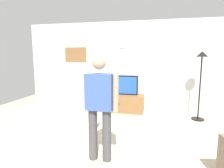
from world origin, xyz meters
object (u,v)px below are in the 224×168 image
object	(u,v)px
person_standing_nearer_lamp	(100,103)
wall_clock	(123,43)
tv_stand	(120,103)
floor_lamp	(201,71)
television	(121,85)
framed_picture	(76,55)

from	to	relation	value
person_standing_nearer_lamp	wall_clock	bearing A→B (deg)	93.07
tv_stand	floor_lamp	bearing A→B (deg)	-7.10
television	person_standing_nearer_lamp	world-z (taller)	person_standing_nearer_lamp
wall_clock	floor_lamp	distance (m)	2.33
floor_lamp	tv_stand	bearing A→B (deg)	172.90
wall_clock	person_standing_nearer_lamp	xyz separation A→B (m)	(0.16, -2.96, -1.12)
floor_lamp	person_standing_nearer_lamp	world-z (taller)	floor_lamp
floor_lamp	person_standing_nearer_lamp	bearing A→B (deg)	-129.35
tv_stand	framed_picture	world-z (taller)	framed_picture
framed_picture	wall_clock	bearing A→B (deg)	-0.19
wall_clock	floor_lamp	world-z (taller)	wall_clock
wall_clock	framed_picture	xyz separation A→B (m)	(-1.54, 0.00, -0.35)
tv_stand	floor_lamp	world-z (taller)	floor_lamp
television	floor_lamp	size ratio (longest dim) A/B	0.57
floor_lamp	person_standing_nearer_lamp	size ratio (longest dim) A/B	1.07
framed_picture	floor_lamp	xyz separation A→B (m)	(3.66, -0.56, -0.43)
tv_stand	floor_lamp	distance (m)	2.37
framed_picture	person_standing_nearer_lamp	world-z (taller)	framed_picture
framed_picture	person_standing_nearer_lamp	distance (m)	3.50
person_standing_nearer_lamp	framed_picture	bearing A→B (deg)	119.79
wall_clock	person_standing_nearer_lamp	size ratio (longest dim) A/B	0.19
framed_picture	person_standing_nearer_lamp	xyz separation A→B (m)	(1.69, -2.96, -0.77)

